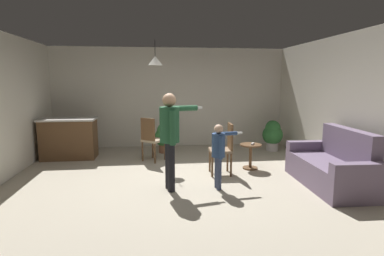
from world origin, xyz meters
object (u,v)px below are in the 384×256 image
side_table_by_couch (251,153)px  dining_chair_by_counter (151,138)px  dining_chair_near_wall (224,147)px  potted_plant_by_wall (164,136)px  spare_remote_on_table (253,144)px  kitchen_counter (69,138)px  couch_floral (333,167)px  person_child (219,149)px  potted_plant_corner (273,134)px  person_adult (170,131)px

side_table_by_couch → dining_chair_by_counter: 2.22m
dining_chair_near_wall → potted_plant_by_wall: dining_chair_near_wall is taller
spare_remote_on_table → kitchen_counter: bearing=160.8°
couch_floral → dining_chair_by_counter: size_ratio=1.83×
person_child → spare_remote_on_table: size_ratio=8.48×
potted_plant_by_wall → spare_remote_on_table: 2.46m
dining_chair_by_counter → potted_plant_corner: bearing=51.8°
person_adult → potted_plant_corner: size_ratio=2.02×
dining_chair_by_counter → potted_plant_corner: size_ratio=1.25×
couch_floral → dining_chair_near_wall: bearing=65.1°
kitchen_counter → couch_floral: bearing=-26.4°
kitchen_counter → dining_chair_near_wall: (3.33, -1.63, 0.07)m
kitchen_counter → potted_plant_by_wall: size_ratio=1.67×
couch_floral → dining_chair_near_wall: same height
dining_chair_by_counter → spare_remote_on_table: (2.07, -0.88, -0.01)m
couch_floral → person_child: bearing=89.7°
potted_plant_corner → spare_remote_on_table: potted_plant_corner is taller
kitchen_counter → person_child: 3.91m
person_adult → potted_plant_by_wall: (-0.03, 2.71, -0.59)m
kitchen_counter → side_table_by_couch: 4.19m
person_adult → dining_chair_by_counter: bearing=178.0°
potted_plant_corner → dining_chair_by_counter: bearing=-167.5°
dining_chair_by_counter → spare_remote_on_table: dining_chair_by_counter is taller
couch_floral → kitchen_counter: 5.65m
spare_remote_on_table → dining_chair_near_wall: bearing=-159.6°
couch_floral → kitchen_counter: size_ratio=1.46×
couch_floral → kitchen_counter: (-5.05, 2.51, 0.15)m
person_adult → potted_plant_by_wall: size_ratio=2.14×
couch_floral → dining_chair_by_counter: same height
couch_floral → dining_chair_by_counter: bearing=59.7°
person_adult → side_table_by_couch: bearing=108.9°
dining_chair_near_wall → kitchen_counter: bearing=67.0°
person_adult → dining_chair_by_counter: size_ratio=1.62×
couch_floral → person_child: person_child is taller
side_table_by_couch → potted_plant_by_wall: bearing=135.9°
couch_floral → kitchen_counter: bearing=65.9°
potted_plant_corner → potted_plant_by_wall: potted_plant_corner is taller
side_table_by_couch → potted_plant_corner: (1.08, 1.53, 0.11)m
side_table_by_couch → person_adult: person_adult is taller
person_child → dining_chair_by_counter: (-1.14, 1.92, -0.14)m
side_table_by_couch → person_child: bearing=-129.8°
side_table_by_couch → spare_remote_on_table: spare_remote_on_table is taller
person_adult → dining_chair_near_wall: bearing=112.3°
dining_chair_near_wall → potted_plant_by_wall: size_ratio=1.33×
kitchen_counter → side_table_by_couch: size_ratio=2.42×
couch_floral → person_child: (-1.99, 0.09, 0.35)m
person_adult → spare_remote_on_table: 2.04m
person_child → potted_plant_corner: bearing=136.8°
side_table_by_couch → potted_plant_corner: potted_plant_corner is taller
potted_plant_by_wall → side_table_by_couch: bearing=-44.1°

